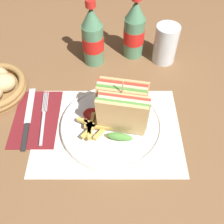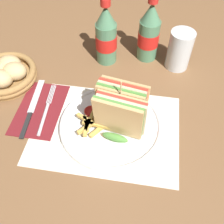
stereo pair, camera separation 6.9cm
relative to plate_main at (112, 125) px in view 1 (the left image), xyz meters
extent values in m
plane|color=brown|center=(0.03, -0.01, -0.01)|extent=(4.00, 4.00, 0.00)
cube|color=silver|center=(-0.01, -0.01, -0.01)|extent=(0.39, 0.28, 0.00)
cylinder|color=white|center=(0.00, 0.00, 0.00)|extent=(0.27, 0.27, 0.01)
torus|color=white|center=(0.00, 0.00, 0.00)|extent=(0.27, 0.27, 0.01)
cube|color=tan|center=(0.02, -0.03, 0.07)|extent=(0.12, 0.04, 0.12)
cube|color=#518E3D|center=(0.02, -0.03, 0.07)|extent=(0.12, 0.04, 0.12)
cube|color=beige|center=(0.03, -0.02, 0.07)|extent=(0.12, 0.04, 0.12)
cube|color=red|center=(0.03, -0.01, 0.07)|extent=(0.12, 0.04, 0.12)
cube|color=tan|center=(0.03, 0.00, 0.07)|extent=(0.12, 0.04, 0.12)
ellipsoid|color=#518E3D|center=(0.02, -0.05, 0.02)|extent=(0.07, 0.03, 0.02)
cube|color=tan|center=(0.02, 0.00, 0.07)|extent=(0.12, 0.04, 0.12)
cube|color=#518E3D|center=(0.02, 0.00, 0.07)|extent=(0.12, 0.04, 0.12)
cube|color=beige|center=(0.02, 0.01, 0.07)|extent=(0.12, 0.04, 0.12)
cube|color=red|center=(0.02, 0.02, 0.07)|extent=(0.12, 0.04, 0.12)
cube|color=tan|center=(0.03, 0.03, 0.07)|extent=(0.12, 0.04, 0.12)
ellipsoid|color=#518E3D|center=(0.02, -0.01, 0.02)|extent=(0.07, 0.03, 0.02)
cylinder|color=tan|center=(0.02, 0.00, 0.09)|extent=(0.00, 0.00, 0.16)
cube|color=gold|center=(-0.03, -0.01, 0.01)|extent=(0.06, 0.02, 0.01)
cube|color=gold|center=(-0.04, 0.00, 0.01)|extent=(0.04, 0.04, 0.01)
cube|color=gold|center=(-0.03, -0.03, 0.01)|extent=(0.04, 0.05, 0.01)
cube|color=gold|center=(-0.06, -0.04, 0.02)|extent=(0.01, 0.05, 0.01)
cube|color=gold|center=(-0.07, -0.01, 0.02)|extent=(0.05, 0.03, 0.01)
cube|color=gold|center=(-0.06, -0.02, 0.02)|extent=(0.03, 0.05, 0.01)
cube|color=gold|center=(-0.06, -0.04, 0.02)|extent=(0.04, 0.04, 0.01)
cube|color=gold|center=(-0.03, -0.02, 0.02)|extent=(0.07, 0.01, 0.01)
cube|color=gold|center=(-0.05, -0.01, 0.02)|extent=(0.02, 0.06, 0.01)
ellipsoid|color=maroon|center=(-0.05, 0.02, 0.02)|extent=(0.05, 0.04, 0.02)
cube|color=maroon|center=(-0.21, 0.03, -0.01)|extent=(0.12, 0.20, 0.00)
cylinder|color=silver|center=(-0.18, -0.01, 0.00)|extent=(0.02, 0.11, 0.01)
cylinder|color=silver|center=(-0.20, 0.08, 0.00)|extent=(0.01, 0.07, 0.00)
cylinder|color=silver|center=(-0.19, 0.08, 0.00)|extent=(0.01, 0.07, 0.00)
cylinder|color=silver|center=(-0.19, 0.08, 0.00)|extent=(0.01, 0.07, 0.00)
cylinder|color=silver|center=(-0.19, 0.08, 0.00)|extent=(0.01, 0.07, 0.00)
cube|color=black|center=(-0.23, -0.03, 0.00)|extent=(0.02, 0.09, 0.00)
cube|color=silver|center=(-0.23, 0.07, 0.00)|extent=(0.03, 0.13, 0.00)
cylinder|color=#4C7F5B|center=(-0.06, 0.27, 0.06)|extent=(0.07, 0.07, 0.13)
cylinder|color=red|center=(-0.06, 0.27, 0.06)|extent=(0.07, 0.07, 0.05)
cone|color=#4C7F5B|center=(-0.06, 0.27, 0.15)|extent=(0.06, 0.06, 0.06)
cylinder|color=red|center=(-0.06, 0.27, 0.19)|extent=(0.03, 0.03, 0.02)
cylinder|color=#4C7F5B|center=(0.07, 0.31, 0.06)|extent=(0.07, 0.07, 0.13)
cylinder|color=red|center=(0.07, 0.31, 0.06)|extent=(0.07, 0.07, 0.05)
cone|color=#4C7F5B|center=(0.07, 0.31, 0.15)|extent=(0.06, 0.06, 0.06)
cylinder|color=silver|center=(0.17, 0.28, 0.05)|extent=(0.07, 0.07, 0.13)
cylinder|color=black|center=(0.17, 0.28, 0.03)|extent=(0.07, 0.07, 0.08)
ellipsoid|color=tan|center=(-0.32, 0.13, 0.03)|extent=(0.07, 0.06, 0.05)
camera|label=1|loc=(0.00, -0.41, 0.57)|focal=42.00mm
camera|label=2|loc=(0.07, -0.41, 0.57)|focal=42.00mm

